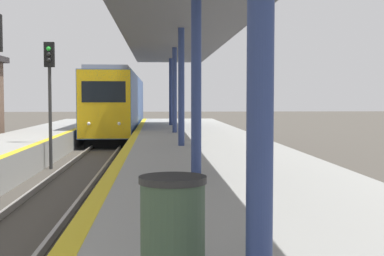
% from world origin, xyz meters
% --- Properties ---
extents(train, '(2.69, 22.36, 4.27)m').
position_xyz_m(train, '(0.00, 35.49, 2.17)').
color(train, black).
rests_on(train, ground).
extents(signal_far, '(0.36, 0.31, 4.61)m').
position_xyz_m(signal_far, '(-1.26, 17.57, 3.22)').
color(signal_far, '#2D2D2D').
rests_on(signal_far, ground).
extents(station_canopy, '(4.23, 34.82, 4.18)m').
position_xyz_m(station_canopy, '(3.45, 15.98, 4.99)').
color(station_canopy, navy).
rests_on(station_canopy, platform_right).
extents(trash_bin, '(0.59, 0.59, 0.95)m').
position_xyz_m(trash_bin, '(2.77, 2.44, 1.45)').
color(trash_bin, '#384C38').
rests_on(trash_bin, platform_right).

